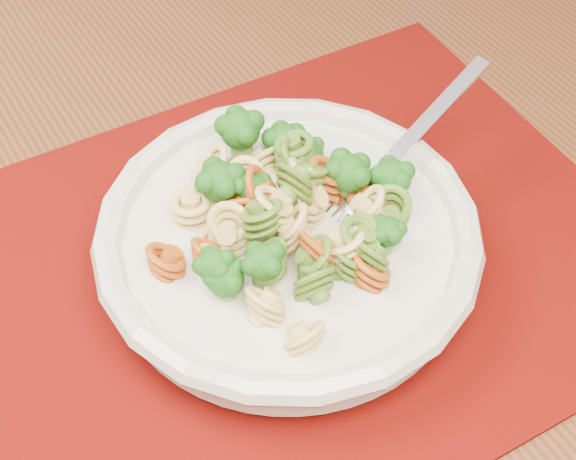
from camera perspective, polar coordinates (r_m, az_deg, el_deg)
name	(u,v)px	position (r m, az deg, el deg)	size (l,w,h in m)	color
dining_table	(138,274)	(0.69, -10.63, -3.08)	(1.44, 1.02, 0.69)	#5A3319
placemat	(289,262)	(0.56, 0.10, -2.26)	(0.48, 0.37, 0.00)	#560603
pasta_bowl	(288,240)	(0.53, 0.00, -0.71)	(0.26, 0.26, 0.05)	beige
pasta_broccoli_heap	(288,224)	(0.52, 0.00, 0.42)	(0.22, 0.22, 0.06)	#E1C16F
fork	(357,197)	(0.54, 4.90, 2.36)	(0.19, 0.02, 0.01)	silver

